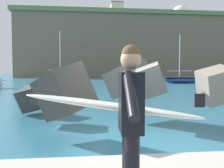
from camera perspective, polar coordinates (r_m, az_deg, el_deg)
The scene contains 11 objects.
ground_plane at distance 6.19m, azimuth 2.78°, elevation -13.29°, with size 400.00×400.00×0.00m, color #2D6B84.
breakwater_jetty at distance 8.00m, azimuth 14.33°, elevation -2.30°, with size 30.82×6.57×2.27m.
surfer_with_board at distance 2.48m, azimuth 3.50°, elevation -7.83°, with size 2.11×1.21×1.78m.
boat_mid_left at distance 28.54m, azimuth -13.28°, elevation 0.65°, with size 5.38×3.80×6.56m.
boat_mid_right at distance 38.78m, azimuth -9.61°, elevation 1.62°, with size 2.20×4.47×2.45m.
boat_far_left at distance 35.77m, azimuth 16.89°, elevation 1.02°, with size 6.04×3.01×7.15m.
headland_bluff at distance 88.70m, azimuth 6.24°, elevation 8.14°, with size 78.63×45.30×19.08m.
radar_dome at distance 99.46m, azimuth 16.38°, elevation 15.73°, with size 6.38×6.38×8.78m.
station_building_west at distance 97.39m, azimuth 2.36°, elevation 15.09°, with size 5.70×6.17×5.77m.
station_building_central at distance 83.03m, azimuth 1.11°, elevation 17.27°, with size 4.24×5.29×5.96m.
station_building_east at distance 90.52m, azimuth -1.77°, elevation 15.60°, with size 4.87×5.92×4.50m.
Camera 1 is at (-0.91, -5.87, 1.75)m, focal length 37.21 mm.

